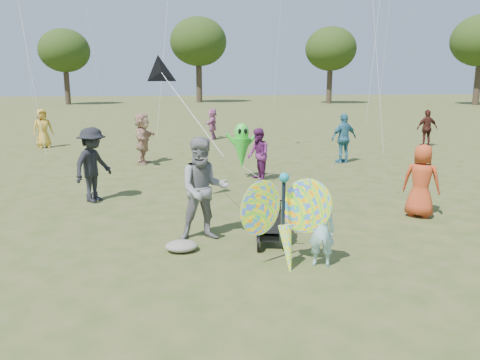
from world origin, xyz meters
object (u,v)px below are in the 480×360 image
(adult_man, at_px, (204,189))
(crowd_d, at_px, (143,138))
(child_girl, at_px, (322,231))
(crowd_c, at_px, (344,138))
(crowd_g, at_px, (43,128))
(jogging_stroller, at_px, (267,212))
(crowd_h, at_px, (427,128))
(butterfly_kite, at_px, (285,220))
(crowd_e, at_px, (258,155))
(crowd_a, at_px, (421,181))
(crowd_b, at_px, (93,165))
(alien_kite, at_px, (242,148))
(crowd_j, at_px, (212,124))

(adult_man, bearing_deg, crowd_d, 96.77)
(child_girl, height_order, crowd_c, crowd_c)
(crowd_g, height_order, jogging_stroller, crowd_g)
(crowd_c, height_order, jogging_stroller, crowd_c)
(crowd_h, distance_m, jogging_stroller, 15.28)
(child_girl, relative_size, butterfly_kite, 0.67)
(crowd_e, bearing_deg, crowd_a, 26.26)
(crowd_b, distance_m, alien_kite, 4.70)
(jogging_stroller, bearing_deg, alien_kite, 97.12)
(child_girl, bearing_deg, crowd_h, -111.95)
(crowd_d, bearing_deg, crowd_b, -179.52)
(crowd_b, distance_m, crowd_g, 10.81)
(jogging_stroller, xyz_separation_m, butterfly_kite, (0.05, -1.17, 0.20))
(crowd_a, relative_size, butterfly_kite, 0.92)
(crowd_g, height_order, butterfly_kite, crowd_g)
(child_girl, xyz_separation_m, crowd_a, (3.09, 2.44, 0.23))
(crowd_e, bearing_deg, crowd_c, 117.25)
(crowd_b, distance_m, crowd_h, 15.75)
(jogging_stroller, bearing_deg, butterfly_kite, -76.60)
(adult_man, bearing_deg, child_girl, -44.59)
(crowd_d, relative_size, crowd_g, 1.07)
(crowd_d, bearing_deg, child_girl, -150.65)
(adult_man, bearing_deg, crowd_h, 41.70)
(crowd_j, bearing_deg, adult_man, 11.46)
(crowd_g, xyz_separation_m, butterfly_kite, (7.61, -14.99, -0.06))
(crowd_h, relative_size, crowd_j, 1.05)
(crowd_d, bearing_deg, crowd_e, -122.84)
(crowd_b, xyz_separation_m, butterfly_kite, (3.81, -4.87, -0.13))
(adult_man, xyz_separation_m, crowd_b, (-2.58, 3.31, -0.06))
(crowd_b, relative_size, alien_kite, 1.09)
(crowd_d, height_order, crowd_e, crowd_d)
(crowd_c, bearing_deg, jogging_stroller, 44.43)
(jogging_stroller, bearing_deg, crowd_e, 92.25)
(crowd_j, bearing_deg, crowd_e, 19.92)
(crowd_a, height_order, alien_kite, alien_kite)
(jogging_stroller, relative_size, butterfly_kite, 0.61)
(child_girl, distance_m, crowd_g, 17.12)
(crowd_b, relative_size, crowd_c, 1.03)
(crowd_a, bearing_deg, crowd_j, -39.78)
(child_girl, height_order, crowd_h, crowd_h)
(jogging_stroller, bearing_deg, crowd_b, 146.11)
(crowd_d, relative_size, crowd_h, 1.11)
(crowd_a, distance_m, crowd_e, 5.22)
(crowd_g, bearing_deg, crowd_h, -31.44)
(adult_man, bearing_deg, crowd_g, 111.28)
(crowd_a, xyz_separation_m, crowd_d, (-6.61, 7.75, 0.11))
(butterfly_kite, xyz_separation_m, alien_kite, (0.32, 7.12, 0.15))
(crowd_b, distance_m, crowd_j, 12.75)
(butterfly_kite, bearing_deg, child_girl, -0.90)
(crowd_g, distance_m, crowd_h, 17.50)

